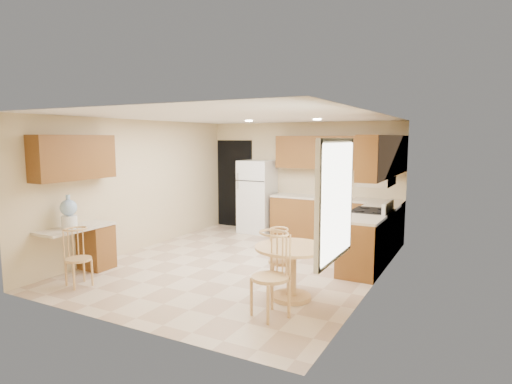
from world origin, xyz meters
The scene contains 30 objects.
floor centered at (0.00, 0.00, 0.00)m, with size 5.50×5.50×0.00m, color beige.
ceiling centered at (0.00, 0.00, 2.50)m, with size 4.50×5.50×0.02m, color white.
wall_back centered at (0.00, 2.75, 1.25)m, with size 4.50×0.02×2.50m, color beige.
wall_front centered at (0.00, -2.75, 1.25)m, with size 4.50×0.02×2.50m, color beige.
wall_left centered at (-2.25, 0.00, 1.25)m, with size 0.02×5.50×2.50m, color beige.
wall_right centered at (2.25, 0.00, 1.25)m, with size 0.02×5.50×2.50m, color beige.
doorway centered at (-1.75, 2.73, 1.05)m, with size 0.90×0.02×2.10m, color black.
base_cab_back centered at (0.88, 2.45, 0.43)m, with size 2.75×0.60×0.87m, color brown.
counter_back centered at (0.88, 2.45, 0.89)m, with size 2.75×0.63×0.04m, color beige.
base_cab_right_a centered at (1.95, 1.85, 0.43)m, with size 0.60×0.59×0.87m, color brown.
counter_right_a centered at (1.95, 1.85, 0.89)m, with size 0.63×0.59×0.04m, color beige.
base_cab_right_b centered at (1.95, 0.40, 0.43)m, with size 0.60×0.80×0.87m, color brown.
counter_right_b centered at (1.95, 0.40, 0.89)m, with size 0.63×0.80×0.04m, color beige.
upper_cab_back centered at (0.88, 2.58, 1.85)m, with size 2.75×0.33×0.70m, color brown.
upper_cab_right centered at (2.08, 1.21, 1.85)m, with size 0.33×2.42×0.70m, color brown.
upper_cab_left centered at (-2.08, -1.60, 1.85)m, with size 0.33×1.40×0.70m, color brown.
sink centered at (0.85, 2.45, 0.91)m, with size 0.78×0.44×0.01m, color silver.
range_hood centered at (2.00, 1.18, 1.42)m, with size 0.50×0.76×0.14m, color silver.
desk_pedestal centered at (-2.00, -1.32, 0.36)m, with size 0.48×0.42×0.72m, color brown.
desk_top centered at (-2.00, -1.70, 0.75)m, with size 0.50×1.20×0.04m, color beige.
window centered at (2.23, -1.85, 1.50)m, with size 0.06×1.12×1.30m.
can_light_a centered at (-0.50, 1.20, 2.48)m, with size 0.14×0.14×0.02m, color white.
can_light_b centered at (0.90, 1.20, 2.48)m, with size 0.14×0.14×0.02m, color white.
refrigerator centered at (-0.95, 2.40, 0.82)m, with size 0.73×0.71×1.65m.
stove centered at (1.92, 1.18, 0.47)m, with size 0.65×0.76×1.09m.
dining_table centered at (1.40, -1.07, 0.48)m, with size 0.98×0.98×0.73m.
chair_table_a centered at (1.15, -0.91, 0.54)m, with size 0.39×0.50×0.88m.
chair_table_b centered at (1.40, -1.82, 0.63)m, with size 0.45×0.51×1.03m.
chair_desk centered at (-1.55, -2.13, 0.51)m, with size 0.37×0.48×0.84m.
water_crock centered at (-2.00, -1.82, 1.01)m, with size 0.25×0.25×0.52m.
Camera 1 is at (3.57, -6.18, 2.15)m, focal length 30.00 mm.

